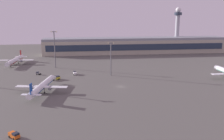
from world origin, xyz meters
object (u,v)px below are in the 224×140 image
Objects in this scene: fuel_truck at (55,78)px; pushback_tug at (38,73)px; maintenance_van at (75,73)px; apron_light_east at (111,56)px; airplane_terminal_side at (42,86)px; cargo_loader at (14,135)px; control_tower at (177,27)px; apron_light_central at (55,47)px; airplane_far_stand at (15,60)px.

pushback_tug is at bearing -176.69° from fuel_truck.
apron_light_east is at bearing -19.48° from maintenance_van.
airplane_terminal_side is 48.68m from cargo_loader.
apron_light_central is at bearing -150.78° from control_tower.
airplane_terminal_side is at bearing -48.42° from fuel_truck.
airplane_terminal_side is at bearing -121.32° from maintenance_van.
airplane_far_stand is at bearing -121.78° from cargo_loader.
airplane_far_stand is at bearing 123.81° from airplane_terminal_side.
cargo_loader is 73.55m from fuel_truck.
maintenance_van is at bearing 168.13° from apron_light_east.
cargo_loader is at bearing -150.26° from pushback_tug.
fuel_truck is (-120.12, -104.87, -25.69)m from control_tower.
airplane_terminal_side is 9.90× the size of pushback_tug.
control_tower is 129.78m from apron_light_east.
maintenance_van is (-108.31, -92.78, -25.88)m from control_tower.
fuel_truck is at bearing 90.51° from airplane_terminal_side.
pushback_tug is at bearing 113.32° from airplane_terminal_side.
apron_light_central is at bearing 147.11° from fuel_truck.
maintenance_van is at bearing -147.67° from cargo_loader.
control_tower is 161.51m from fuel_truck.
control_tower is 1.68× the size of apron_light_central.
airplane_terminal_side is at bearing -133.85° from control_tower.
maintenance_van is 27.46m from apron_light_east.
control_tower is 7.60× the size of fuel_truck.
apron_light_east is (40.41, 31.70, 9.57)m from airplane_terminal_side.
airplane_terminal_side is 5.63× the size of fuel_truck.
fuel_truck is 16.90m from maintenance_van.
fuel_truck is (5.98, 73.31, 0.19)m from cargo_loader.
airplane_far_stand is 87.05m from apron_light_east.
airplane_terminal_side is at bearing -142.22° from pushback_tug.
apron_light_east is 0.80× the size of apron_light_central.
airplane_terminal_side is 1.57× the size of apron_light_east.
apron_light_east reaches higher than cargo_loader.
pushback_tug is (-25.20, 2.92, -0.11)m from maintenance_van.
apron_light_east reaches higher than airplane_terminal_side.
cargo_loader is at bearing -125.29° from control_tower.
cargo_loader is at bearing -117.63° from apron_light_east.
airplane_far_stand reaches higher than cargo_loader.
apron_light_east is at bearing -74.26° from pushback_tug.
pushback_tug is (-13.39, 15.01, -0.30)m from fuel_truck.
airplane_terminal_side reaches higher than cargo_loader.
cargo_loader is at bearing -109.38° from maintenance_van.
airplane_terminal_side reaches higher than pushback_tug.
control_tower reaches higher than maintenance_van.
cargo_loader is at bearing 108.32° from airplane_far_stand.
airplane_far_stand is at bearing 153.97° from apron_light_central.
cargo_loader is 1.22× the size of pushback_tug.
airplane_far_stand is 1.66× the size of apron_light_east.
airplane_terminal_side is 25.17m from fuel_truck.
cargo_loader reaches higher than pushback_tug.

